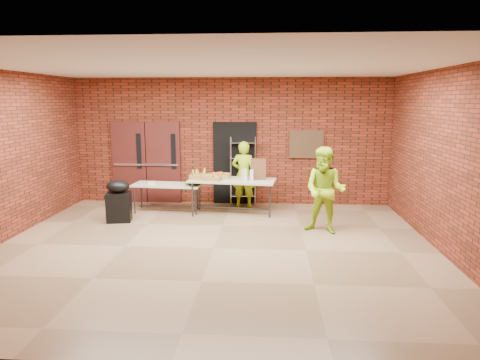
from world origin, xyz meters
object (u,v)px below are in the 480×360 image
at_px(volunteer_man, 325,190).
at_px(wire_rack, 243,171).
at_px(coffee_dispenser, 258,169).
at_px(volunteer_woman, 244,174).
at_px(covered_grill, 119,201).
at_px(table_right, 232,182).
at_px(table_left, 167,186).

bearing_deg(volunteer_man, wire_rack, 151.69).
xyz_separation_m(coffee_dispenser, volunteer_woman, (-0.38, 0.55, -0.23)).
xyz_separation_m(coffee_dispenser, volunteer_man, (1.37, -1.46, -0.18)).
bearing_deg(covered_grill, wire_rack, 21.89).
relative_size(table_right, volunteer_man, 1.19).
height_order(table_right, covered_grill, covered_grill).
height_order(wire_rack, table_right, wire_rack).
relative_size(table_left, coffee_dispenser, 3.60).
xyz_separation_m(covered_grill, volunteer_man, (4.41, -0.51, 0.40)).
bearing_deg(table_right, table_left, -176.12).
relative_size(table_left, volunteer_woman, 1.02).
bearing_deg(table_right, volunteer_man, -27.81).
height_order(table_left, coffee_dispenser, coffee_dispenser).
height_order(volunteer_woman, volunteer_man, volunteer_man).
bearing_deg(wire_rack, volunteer_woman, -85.89).
bearing_deg(table_right, wire_rack, 83.48).
bearing_deg(wire_rack, table_left, -158.70).
bearing_deg(covered_grill, table_right, 7.86).
xyz_separation_m(table_right, volunteer_man, (1.98, -1.35, 0.12)).
distance_m(wire_rack, volunteer_man, 2.84).
bearing_deg(table_left, volunteer_man, -17.26).
distance_m(table_left, coffee_dispenser, 2.21).
bearing_deg(covered_grill, table_left, 34.97).
relative_size(coffee_dispenser, volunteer_man, 0.27).
height_order(table_left, volunteer_man, volunteer_man).
distance_m(table_right, coffee_dispenser, 0.69).
height_order(coffee_dispenser, volunteer_woman, volunteer_woman).
relative_size(table_left, volunteer_man, 0.97).
xyz_separation_m(table_left, volunteer_man, (3.54, -1.42, 0.25)).
bearing_deg(wire_rack, volunteer_man, -54.63).
bearing_deg(coffee_dispenser, volunteer_woman, 124.73).
bearing_deg(table_right, volunteer_woman, 77.10).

